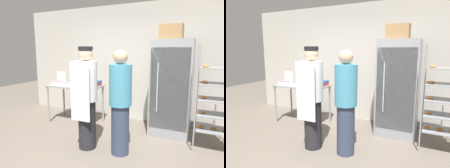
% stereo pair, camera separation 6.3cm
% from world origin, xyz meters
% --- Properties ---
extents(ground_plane, '(14.00, 14.00, 0.00)m').
position_xyz_m(ground_plane, '(0.00, 0.00, 0.00)').
color(ground_plane, '#6B6056').
extents(back_wall, '(6.40, 0.12, 2.74)m').
position_xyz_m(back_wall, '(0.00, 2.16, 1.37)').
color(back_wall, '#B7B2A8').
rests_on(back_wall, ground_plane).
extents(refrigerator, '(0.76, 0.68, 1.88)m').
position_xyz_m(refrigerator, '(0.86, 1.58, 0.94)').
color(refrigerator, gray).
rests_on(refrigerator, ground_plane).
extents(baking_rack, '(0.62, 0.50, 1.78)m').
position_xyz_m(baking_rack, '(1.64, 1.22, 0.87)').
color(baking_rack, '#93969B').
rests_on(baking_rack, ground_plane).
extents(prep_counter, '(1.22, 0.65, 0.88)m').
position_xyz_m(prep_counter, '(-1.25, 1.32, 0.78)').
color(prep_counter, gray).
rests_on(prep_counter, ground_plane).
extents(donut_box, '(0.25, 0.25, 0.29)m').
position_xyz_m(donut_box, '(-1.70, 1.29, 0.93)').
color(donut_box, silver).
rests_on(donut_box, prep_counter).
extents(blender_pitcher, '(0.13, 0.13, 0.24)m').
position_xyz_m(blender_pitcher, '(-1.29, 1.34, 0.99)').
color(blender_pitcher, black).
rests_on(blender_pitcher, prep_counter).
extents(binder_stack, '(0.32, 0.28, 0.11)m').
position_xyz_m(binder_stack, '(-0.85, 1.47, 0.94)').
color(binder_stack, '#B72D2D').
rests_on(binder_stack, prep_counter).
extents(cardboard_storage_box, '(0.42, 0.31, 0.28)m').
position_xyz_m(cardboard_storage_box, '(0.82, 1.51, 2.02)').
color(cardboard_storage_box, '#937047').
rests_on(cardboard_storage_box, refrigerator).
extents(person_baker, '(0.37, 0.39, 1.74)m').
position_xyz_m(person_baker, '(-0.33, 0.35, 0.91)').
color(person_baker, '#232328').
rests_on(person_baker, ground_plane).
extents(person_customer, '(0.36, 0.36, 1.69)m').
position_xyz_m(person_customer, '(0.26, 0.41, 0.86)').
color(person_customer, '#333D56').
rests_on(person_customer, ground_plane).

